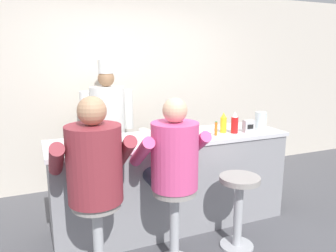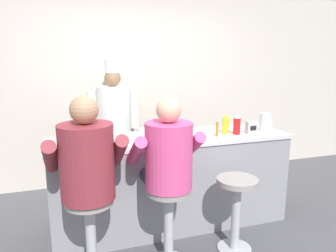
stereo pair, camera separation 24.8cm
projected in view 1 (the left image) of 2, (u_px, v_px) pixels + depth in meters
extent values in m
plane|color=#4C4C51|center=(184.00, 238.00, 3.30)|extent=(20.00, 20.00, 0.00)
cube|color=beige|center=(130.00, 88.00, 4.66)|extent=(10.00, 0.06, 2.70)
cube|color=gray|center=(171.00, 183.00, 3.51)|extent=(2.46, 0.66, 0.95)
cube|color=silver|center=(171.00, 138.00, 3.41)|extent=(2.51, 0.69, 0.04)
cylinder|color=red|center=(235.00, 125.00, 3.53)|extent=(0.08, 0.08, 0.17)
cone|color=white|center=(235.00, 114.00, 3.51)|extent=(0.06, 0.06, 0.06)
cylinder|color=yellow|center=(223.00, 125.00, 3.56)|extent=(0.07, 0.07, 0.17)
cone|color=yellow|center=(224.00, 115.00, 3.53)|extent=(0.06, 0.06, 0.06)
cylinder|color=orange|center=(216.00, 129.00, 3.43)|extent=(0.03, 0.03, 0.14)
cylinder|color=#287F2D|center=(216.00, 122.00, 3.41)|extent=(0.02, 0.02, 0.01)
cylinder|color=silver|center=(260.00, 121.00, 3.69)|extent=(0.12, 0.12, 0.20)
cube|color=silver|center=(266.00, 119.00, 3.72)|extent=(0.01, 0.01, 0.12)
cylinder|color=white|center=(96.00, 145.00, 3.05)|extent=(0.27, 0.27, 0.02)
ellipsoid|color=#E0BC60|center=(96.00, 142.00, 3.04)|extent=(0.12, 0.09, 0.03)
cylinder|color=#4C7FB7|center=(166.00, 139.00, 3.19)|extent=(0.14, 0.14, 0.05)
cylinder|color=white|center=(143.00, 133.00, 3.35)|extent=(0.08, 0.08, 0.09)
torus|color=white|center=(148.00, 132.00, 3.37)|extent=(0.07, 0.01, 0.07)
cylinder|color=#B7BABF|center=(172.00, 118.00, 3.59)|extent=(0.08, 0.08, 0.29)
cylinder|color=silver|center=(172.00, 105.00, 3.56)|extent=(0.09, 0.09, 0.01)
cube|color=silver|center=(248.00, 126.00, 3.58)|extent=(0.12, 0.07, 0.13)
cube|color=black|center=(250.00, 127.00, 3.55)|extent=(0.07, 0.01, 0.05)
cylinder|color=#B2B5BA|center=(98.00, 242.00, 2.59)|extent=(0.08, 0.08, 0.67)
cylinder|color=gray|center=(96.00, 203.00, 2.52)|extent=(0.38, 0.38, 0.05)
cylinder|color=#33384C|center=(79.00, 191.00, 2.66)|extent=(0.16, 0.42, 0.16)
cylinder|color=#33384C|center=(104.00, 187.00, 2.74)|extent=(0.16, 0.42, 0.16)
cylinder|color=maroon|center=(94.00, 164.00, 2.46)|extent=(0.42, 0.42, 0.59)
cylinder|color=maroon|center=(56.00, 160.00, 2.46)|extent=(0.11, 0.45, 0.36)
cylinder|color=maroon|center=(124.00, 152.00, 2.66)|extent=(0.11, 0.45, 0.36)
sphere|color=tan|center=(92.00, 111.00, 2.37)|extent=(0.22, 0.22, 0.22)
cylinder|color=#B2B5BA|center=(174.00, 226.00, 2.84)|extent=(0.08, 0.08, 0.67)
cylinder|color=gray|center=(175.00, 190.00, 2.77)|extent=(0.38, 0.38, 0.05)
cylinder|color=#33384C|center=(155.00, 179.00, 2.91)|extent=(0.15, 0.40, 0.15)
cylinder|color=#33384C|center=(176.00, 176.00, 2.98)|extent=(0.15, 0.40, 0.15)
cylinder|color=#E54C8C|center=(175.00, 156.00, 2.71)|extent=(0.40, 0.40, 0.56)
cylinder|color=#E54C8C|center=(142.00, 152.00, 2.71)|extent=(0.10, 0.43, 0.34)
cylinder|color=#E54C8C|center=(195.00, 146.00, 2.90)|extent=(0.10, 0.43, 0.34)
sphere|color=#DBB28E|center=(175.00, 110.00, 2.63)|extent=(0.20, 0.20, 0.20)
cylinder|color=#B2B5BA|center=(237.00, 245.00, 3.16)|extent=(0.32, 0.32, 0.02)
cylinder|color=#B2B5BA|center=(238.00, 212.00, 3.09)|extent=(0.08, 0.08, 0.67)
cylinder|color=gray|center=(240.00, 179.00, 3.02)|extent=(0.38, 0.38, 0.05)
cube|color=#232328|center=(109.00, 162.00, 4.38)|extent=(0.34, 0.19, 0.81)
cube|color=white|center=(110.00, 152.00, 4.30)|extent=(0.30, 0.02, 0.49)
cylinder|color=white|center=(107.00, 110.00, 4.23)|extent=(0.44, 0.44, 0.61)
sphere|color=#8C6647|center=(106.00, 78.00, 4.14)|extent=(0.21, 0.21, 0.21)
cylinder|color=white|center=(106.00, 67.00, 4.11)|extent=(0.19, 0.19, 0.17)
cylinder|color=white|center=(85.00, 112.00, 4.13)|extent=(0.12, 0.12, 0.52)
cylinder|color=white|center=(128.00, 109.00, 4.34)|extent=(0.12, 0.12, 0.52)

